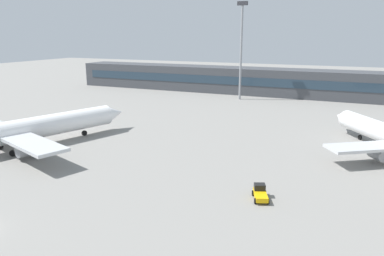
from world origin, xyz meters
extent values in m
plane|color=gray|center=(0.00, 40.00, 0.00)|extent=(400.00, 400.00, 0.00)
cube|color=#3F4247|center=(0.00, 104.71, 4.50)|extent=(131.28, 12.00, 9.00)
cube|color=#263847|center=(0.00, 98.66, 4.95)|extent=(124.72, 0.16, 2.80)
cylinder|color=white|center=(-19.31, 23.11, 3.54)|extent=(16.38, 37.91, 4.08)
cone|color=white|center=(-12.46, 43.14, 3.54)|extent=(5.12, 5.50, 3.88)
cube|color=silver|center=(-19.66, 22.09, 3.22)|extent=(32.16, 15.31, 0.54)
cylinder|color=gray|center=(-13.56, 20.01, 1.71)|extent=(3.15, 3.95, 2.15)
cylinder|color=black|center=(-14.93, 35.92, 0.54)|extent=(0.75, 1.16, 1.07)
cylinder|color=black|center=(-17.37, 20.17, 0.54)|extent=(0.75, 1.16, 1.07)
cylinder|color=black|center=(-22.65, 21.98, 0.54)|extent=(0.75, 1.16, 1.07)
cone|color=white|center=(33.72, 61.32, 3.15)|extent=(5.09, 5.24, 3.45)
cylinder|color=gray|center=(40.08, 41.74, 1.52)|extent=(3.30, 3.60, 1.91)
cylinder|color=black|center=(37.53, 55.70, 0.48)|extent=(0.85, 1.00, 0.95)
cube|color=#F2B20C|center=(25.92, 20.43, 0.65)|extent=(2.72, 3.90, 0.60)
cube|color=black|center=(25.59, 21.27, 1.30)|extent=(1.71, 1.54, 0.90)
cylinder|color=black|center=(26.20, 21.84, 0.35)|extent=(0.49, 0.74, 0.70)
cylinder|color=black|center=(24.75, 21.26, 0.35)|extent=(0.49, 0.74, 0.70)
cylinder|color=black|center=(27.08, 19.60, 0.35)|extent=(0.49, 0.74, 0.70)
cylinder|color=black|center=(25.63, 19.03, 0.35)|extent=(0.49, 0.74, 0.70)
cylinder|color=gray|center=(1.83, 91.59, 14.50)|extent=(0.70, 0.70, 29.00)
cube|color=#333338|center=(1.83, 91.59, 29.60)|extent=(3.20, 0.80, 1.20)
camera|label=1|loc=(35.45, -22.74, 20.49)|focal=34.52mm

